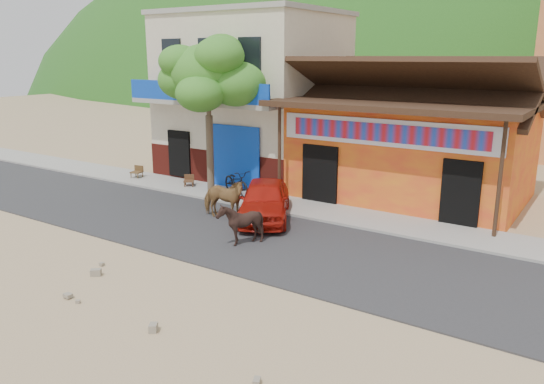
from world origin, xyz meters
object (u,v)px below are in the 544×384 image
at_px(cafe_chair_right, 189,176).
at_px(cow_tan, 223,198).
at_px(tree, 209,116).
at_px(red_car, 265,200).
at_px(cow_dark, 240,224).
at_px(cafe_chair_left, 136,167).
at_px(scooter, 236,182).

bearing_deg(cafe_chair_right, cow_tan, -69.03).
distance_m(tree, red_car, 4.60).
xyz_separation_m(cow_dark, cafe_chair_left, (-8.80, 4.14, -0.07)).
distance_m(tree, cow_tan, 4.06).
relative_size(cafe_chair_left, cafe_chair_right, 1.10).
relative_size(cow_dark, red_car, 0.32).
bearing_deg(red_car, tree, 127.01).
xyz_separation_m(red_car, cafe_chair_left, (-8.00, 1.73, -0.11)).
distance_m(cow_tan, cow_dark, 2.63).
xyz_separation_m(cow_dark, scooter, (-3.33, 4.20, -0.05)).
distance_m(red_car, scooter, 3.11).
bearing_deg(cow_dark, cafe_chair_left, -132.36).
distance_m(cow_tan, cafe_chair_left, 7.22).
bearing_deg(red_car, cow_tan, -179.64).
relative_size(scooter, cafe_chair_right, 2.18).
height_order(tree, cow_tan, tree).
xyz_separation_m(tree, cow_tan, (2.40, -2.24, -2.40)).
relative_size(cow_tan, red_car, 0.42).
bearing_deg(cafe_chair_right, cafe_chair_left, 145.69).
relative_size(tree, red_car, 1.55).
height_order(cow_dark, cafe_chair_right, cow_dark).
distance_m(red_car, cafe_chair_right, 5.32).
bearing_deg(tree, cow_tan, -42.99).
bearing_deg(cow_tan, scooter, 17.09).
xyz_separation_m(scooter, cafe_chair_right, (-2.46, 0.01, -0.06)).
bearing_deg(cafe_chair_left, tree, -14.29).
xyz_separation_m(red_car, cafe_chair_right, (-5.00, 1.80, -0.15)).
height_order(tree, scooter, tree).
distance_m(cow_tan, scooter, 2.83).
xyz_separation_m(tree, scooter, (1.06, 0.25, -2.51)).
xyz_separation_m(cow_dark, cafe_chair_right, (-5.80, 4.21, -0.12)).
height_order(cow_dark, red_car, red_car).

